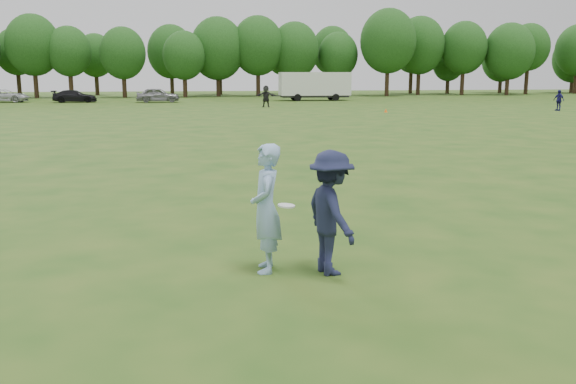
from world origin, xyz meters
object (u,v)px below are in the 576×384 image
object	(u,v)px
thrower	(266,208)
car_c	(4,96)
car_d	(75,96)
car_e	(158,95)
defender	(331,213)
player_far_b	(559,100)
player_far_d	(266,96)
field_cone	(386,110)
cargo_trailer	(315,85)

from	to	relation	value
thrower	car_c	size ratio (longest dim) A/B	0.41
car_d	car_e	xyz separation A→B (m)	(8.79, -1.25, 0.12)
defender	car_e	world-z (taller)	defender
player_far_b	car_e	size ratio (longest dim) A/B	0.38
player_far_d	car_d	world-z (taller)	player_far_d
defender	field_cone	xyz separation A→B (m)	(13.63, 38.30, -0.83)
player_far_b	thrower	bearing A→B (deg)	-54.56
field_cone	car_d	bearing A→B (deg)	142.12
player_far_b	cargo_trailer	bearing A→B (deg)	-160.35
player_far_b	player_far_d	world-z (taller)	player_far_d
car_d	field_cone	size ratio (longest dim) A/B	15.15
thrower	field_cone	world-z (taller)	thrower
field_cone	cargo_trailer	distance (m)	21.98
defender	field_cone	world-z (taller)	defender
player_far_b	player_far_d	distance (m)	25.32
cargo_trailer	field_cone	bearing A→B (deg)	-86.67
car_e	car_d	bearing A→B (deg)	79.99
player_far_d	car_e	bearing A→B (deg)	142.14
car_e	field_cone	xyz separation A→B (m)	(18.80, -20.22, -0.63)
car_d	field_cone	world-z (taller)	car_d
thrower	defender	world-z (taller)	thrower
car_d	cargo_trailer	bearing A→B (deg)	-89.37
defender	car_d	distance (m)	61.38
car_c	car_e	world-z (taller)	car_e
car_e	thrower	bearing A→B (deg)	-177.81
car_d	car_e	world-z (taller)	car_e
player_far_b	defender	bearing A→B (deg)	-53.43
thrower	field_cone	xyz separation A→B (m)	(14.61, 38.03, -0.87)
player_far_d	car_e	xyz separation A→B (m)	(-10.29, 10.92, -0.22)
player_far_d	car_c	xyz separation A→B (m)	(-26.56, 13.61, -0.30)
car_e	defender	bearing A→B (deg)	-176.87
car_c	cargo_trailer	bearing A→B (deg)	-89.74
thrower	cargo_trailer	xyz separation A→B (m)	(13.34, 59.91, 0.76)
player_far_b	car_d	distance (m)	47.76
car_c	car_d	xyz separation A→B (m)	(7.48, -1.44, -0.03)
defender	car_d	xyz separation A→B (m)	(-13.97, 59.77, -0.32)
player_far_b	field_cone	world-z (taller)	player_far_b
defender	player_far_d	world-z (taller)	player_far_d
car_e	cargo_trailer	xyz separation A→B (m)	(17.53, 1.67, 1.00)
car_e	cargo_trailer	distance (m)	17.64
car_d	player_far_d	bearing A→B (deg)	-122.80
player_far_b	player_far_d	xyz separation A→B (m)	(-23.44, 9.58, 0.12)
defender	player_far_b	bearing A→B (deg)	-49.79
field_cone	cargo_trailer	size ratio (longest dim) A/B	0.03
cargo_trailer	car_e	bearing A→B (deg)	-174.57
cargo_trailer	player_far_d	bearing A→B (deg)	-119.91
player_far_b	car_d	xyz separation A→B (m)	(-42.52, 21.74, -0.21)
player_far_d	field_cone	bearing A→B (deg)	-38.72
player_far_b	field_cone	size ratio (longest dim) A/B	5.81
player_far_d	car_e	size ratio (longest dim) A/B	0.44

